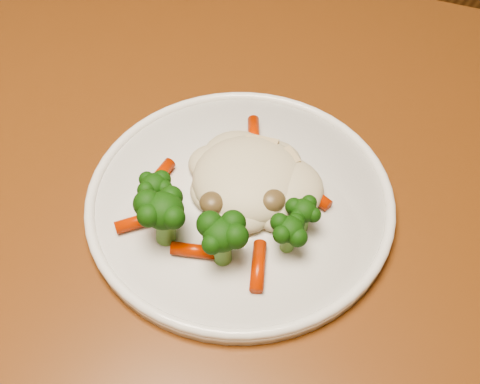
% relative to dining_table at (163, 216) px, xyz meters
% --- Properties ---
extents(dining_table, '(1.34, 1.05, 0.75)m').
position_rel_dining_table_xyz_m(dining_table, '(0.00, 0.00, 0.00)').
color(dining_table, brown).
rests_on(dining_table, ground).
extents(plate, '(0.29, 0.29, 0.01)m').
position_rel_dining_table_xyz_m(plate, '(0.11, 0.00, 0.11)').
color(plate, white).
rests_on(plate, dining_table).
extents(meal, '(0.17, 0.20, 0.05)m').
position_rel_dining_table_xyz_m(meal, '(0.11, -0.01, 0.14)').
color(meal, beige).
rests_on(meal, plate).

